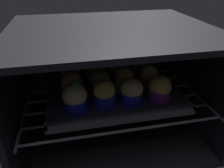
{
  "coord_description": "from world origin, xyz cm",
  "views": [
    {
      "loc": [
        -13.04,
        -39.03,
        51.05
      ],
      "look_at": [
        0.0,
        21.52,
        17.43
      ],
      "focal_mm": 35.17,
      "sensor_mm": 36.0,
      "label": 1
    }
  ],
  "objects": [
    {
      "name": "muffin_row2_col2",
      "position": [
        3.8,
        29.63,
        18.95
      ],
      "size": [
        6.35,
        6.35,
        8.03
      ],
      "color": "#1928B7",
      "rests_on": "baking_tray"
    },
    {
      "name": "muffin_row0_col0",
      "position": [
        -12.26,
        12.88,
        19.15
      ],
      "size": [
        6.83,
        6.83,
        8.83
      ],
      "color": "#1928B7",
      "rests_on": "baking_tray"
    },
    {
      "name": "muffin_row0_col1",
      "position": [
        -3.94,
        13.53,
        19.09
      ],
      "size": [
        6.35,
        6.35,
        8.33
      ],
      "color": "#1928B7",
      "rests_on": "baking_tray"
    },
    {
      "name": "muffin_row2_col1",
      "position": [
        -3.77,
        30.03,
        18.72
      ],
      "size": [
        6.55,
        6.55,
        7.68
      ],
      "color": "silver",
      "rests_on": "baking_tray"
    },
    {
      "name": "muffin_row1_col1",
      "position": [
        -3.8,
        21.67,
        18.63
      ],
      "size": [
        6.35,
        6.35,
        7.56
      ],
      "color": "red",
      "rests_on": "baking_tray"
    },
    {
      "name": "muffin_row1_col0",
      "position": [
        -12.69,
        21.51,
        18.73
      ],
      "size": [
        6.69,
        6.69,
        7.71
      ],
      "color": "#7A238C",
      "rests_on": "baking_tray"
    },
    {
      "name": "muffin_row2_col3",
      "position": [
        12.16,
        29.87,
        18.62
      ],
      "size": [
        6.35,
        6.35,
        7.71
      ],
      "color": "#7A238C",
      "rests_on": "baking_tray"
    },
    {
      "name": "muffin_row0_col3",
      "position": [
        12.64,
        13.04,
        18.99
      ],
      "size": [
        6.67,
        6.67,
        7.95
      ],
      "color": "#7A238C",
      "rests_on": "baking_tray"
    },
    {
      "name": "oven_rack",
      "position": [
        0.0,
        22.0,
        13.6
      ],
      "size": [
        54.8,
        42.0,
        0.8
      ],
      "color": "#51515B",
      "rests_on": "oven_cavity"
    },
    {
      "name": "baking_tray",
      "position": [
        0.0,
        21.52,
        14.68
      ],
      "size": [
        40.92,
        32.59,
        2.2
      ],
      "color": "#4C4C51",
      "rests_on": "oven_rack"
    },
    {
      "name": "muffin_row1_col3",
      "position": [
        12.52,
        21.79,
        18.7
      ],
      "size": [
        6.35,
        6.35,
        7.52
      ],
      "color": "red",
      "rests_on": "baking_tray"
    },
    {
      "name": "muffin_row2_col0",
      "position": [
        -12.72,
        29.48,
        18.87
      ],
      "size": [
        6.37,
        6.37,
        8.12
      ],
      "color": "#1928B7",
      "rests_on": "baking_tray"
    },
    {
      "name": "oven_cavity",
      "position": [
        0.0,
        26.25,
        17.0
      ],
      "size": [
        59.0,
        47.0,
        37.0
      ],
      "color": "black",
      "rests_on": "ground"
    },
    {
      "name": "muffin_row0_col2",
      "position": [
        4.09,
        13.33,
        18.77
      ],
      "size": [
        6.52,
        6.52,
        7.71
      ],
      "color": "#1928B7",
      "rests_on": "baking_tray"
    },
    {
      "name": "muffin_row1_col2",
      "position": [
        3.99,
        21.41,
        18.84
      ],
      "size": [
        6.35,
        6.35,
        8.16
      ],
      "color": "silver",
      "rests_on": "baking_tray"
    }
  ]
}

